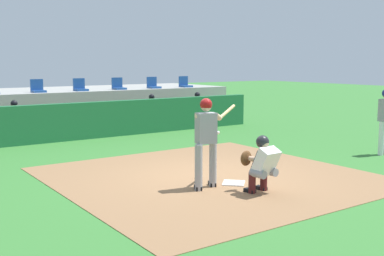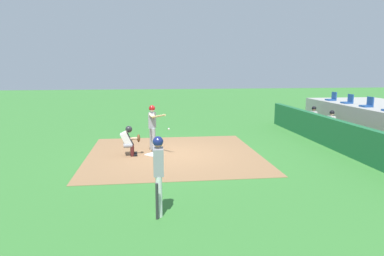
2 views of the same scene
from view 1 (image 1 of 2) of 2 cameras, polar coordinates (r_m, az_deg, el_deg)
name	(u,v)px [view 1 (image 1 of 2)]	position (r m, az deg, el deg)	size (l,w,h in m)	color
ground_plane	(210,177)	(10.54, 2.19, -5.82)	(80.00, 80.00, 0.00)	#387A33
dirt_infield	(210,176)	(10.53, 2.19, -5.79)	(6.40, 6.40, 0.01)	#936B47
home_plate	(234,183)	(9.92, 5.01, -6.57)	(0.44, 0.44, 0.02)	white
batter_at_plate	(207,137)	(9.34, 1.78, -1.11)	(1.39, 0.64, 1.80)	#99999E
catcher_crouched	(262,162)	(9.17, 8.32, -4.07)	(0.50, 1.83, 1.13)	gray
dugout_wall	(91,120)	(16.02, -11.99, 0.91)	(13.00, 0.30, 1.20)	#1E6638
dugout_bench	(80,128)	(16.98, -13.27, -0.02)	(11.80, 0.44, 0.45)	olive
dugout_player_1	(16,120)	(16.11, -20.31, 0.90)	(0.49, 0.70, 1.30)	#939399
dugout_player_2	(153,111)	(18.04, -4.63, 2.06)	(0.49, 0.70, 1.30)	#939399
dugout_player_3	(199,108)	(19.20, 0.85, 2.43)	(0.49, 0.70, 1.30)	#939399
stands_platform	(47,107)	(20.11, -16.92, 2.41)	(15.00, 4.40, 1.40)	#9E9E99
stadium_seat_3	(38,89)	(18.36, -17.95, 4.50)	(0.46, 0.46, 0.48)	#1E478C
stadium_seat_4	(80,87)	(18.90, -13.23, 4.76)	(0.46, 0.46, 0.48)	#1E478C
stadium_seat_5	(118,86)	(19.56, -8.79, 4.97)	(0.46, 0.46, 0.48)	#1E478C
stadium_seat_6	(153,85)	(20.33, -4.67, 5.14)	(0.46, 0.46, 0.48)	#1E478C
stadium_seat_7	(185,84)	(21.20, -0.86, 5.28)	(0.46, 0.46, 0.48)	#1E478C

